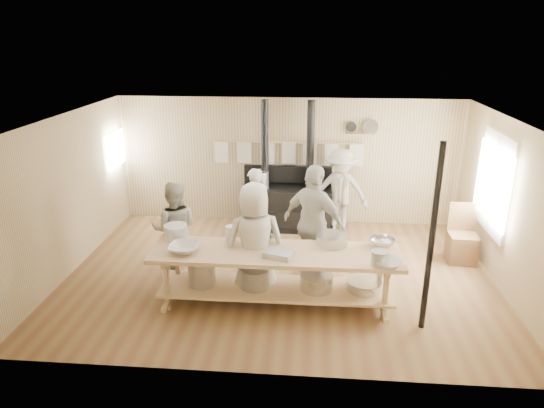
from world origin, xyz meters
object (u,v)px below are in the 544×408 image
stove (286,203)px  cook_right (314,224)px  cook_center (255,242)px  chair (461,245)px  prep_table (275,272)px  cook_far_left (254,209)px  cook_left (175,229)px  roasting_pan (278,254)px  cook_by_window (340,191)px

stove → cook_right: (0.55, -2.19, 0.44)m
cook_center → chair: 3.84m
prep_table → cook_right: 1.09m
cook_far_left → cook_center: size_ratio=0.85×
chair → cook_center: bearing=-154.0°
prep_table → chair: (3.16, 1.71, -0.22)m
cook_left → roasting_pan: 2.04m
roasting_pan → chair: bearing=31.2°
prep_table → cook_left: (-1.71, 0.83, 0.28)m
cook_far_left → cook_center: (0.22, -1.79, 0.14)m
cook_right → cook_by_window: 2.09m
cook_by_window → chair: 2.45m
cook_center → roasting_pan: 0.52m
cook_left → cook_by_window: bearing=-151.5°
cook_left → cook_center: cook_center is taller
cook_left → cook_center: (1.39, -0.64, 0.11)m
cook_left → cook_right: size_ratio=0.83×
cook_center → chair: cook_center is taller
cook_by_window → roasting_pan: size_ratio=4.46×
cook_by_window → roasting_pan: bearing=-99.9°
prep_table → cook_center: (-0.31, 0.19, 0.38)m
cook_center → cook_by_window: (1.38, 2.66, -0.05)m
stove → prep_table: stove is taller
cook_far_left → cook_right: size_ratio=0.80×
chair → cook_by_window: bearing=153.8°
cook_left → chair: bearing=-177.4°
cook_far_left → cook_right: bearing=103.7°
prep_table → cook_center: cook_center is taller
prep_table → cook_far_left: bearing=105.2°
cook_center → cook_by_window: cook_center is taller
cook_far_left → cook_left: bearing=14.5°
prep_table → cook_left: size_ratio=2.26×
chair → roasting_pan: chair is taller
cook_far_left → chair: 3.73m
cook_center → cook_right: bearing=-159.3°
cook_far_left → roasting_pan: bearing=75.7°
cook_far_left → cook_center: cook_center is taller
cook_left → prep_table: bearing=146.4°
cook_by_window → roasting_pan: cook_by_window is taller
cook_center → cook_right: 1.08m
stove → roasting_pan: (0.06, -3.19, 0.37)m
cook_far_left → cook_by_window: size_ratio=0.89×
cook_center → cook_right: cook_right is taller
chair → cook_right: bearing=-158.9°
cook_right → chair: cook_right is taller
stove → cook_left: 2.79m
stove → cook_by_window: (1.06, -0.17, 0.34)m
cook_by_window → chair: size_ratio=1.69×
cook_right → cook_far_left: bearing=-13.7°
prep_table → cook_center: bearing=149.0°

